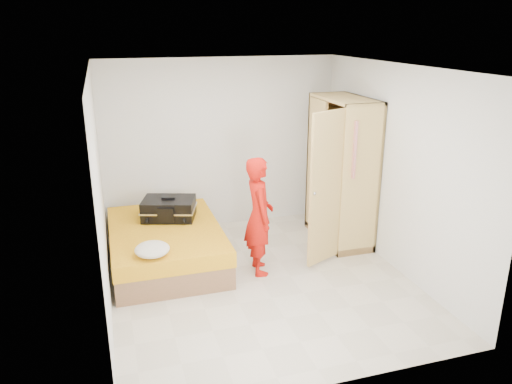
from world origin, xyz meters
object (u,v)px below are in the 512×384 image
object	(u,v)px
round_cushion	(152,249)
suitcase	(169,209)
bed	(166,245)
wardrobe	(340,176)
person	(259,216)

from	to	relation	value
round_cushion	suitcase	bearing A→B (deg)	72.97
bed	round_cushion	xyz separation A→B (m)	(-0.24, -0.80, 0.33)
wardrobe	suitcase	xyz separation A→B (m)	(-2.40, 0.35, -0.36)
wardrobe	round_cushion	size ratio (longest dim) A/B	5.19
person	round_cushion	xyz separation A→B (m)	(-1.36, -0.20, -0.18)
bed	wardrobe	distance (m)	2.61
wardrobe	round_cushion	xyz separation A→B (m)	(-2.75, -0.78, -0.42)
person	round_cushion	size ratio (longest dim) A/B	3.76
person	suitcase	xyz separation A→B (m)	(-1.01, 0.92, -0.12)
bed	wardrobe	bearing A→B (deg)	-0.49
wardrobe	person	xyz separation A→B (m)	(-1.39, -0.58, -0.24)
bed	round_cushion	distance (m)	0.90
suitcase	bed	bearing A→B (deg)	-89.96
wardrobe	bed	bearing A→B (deg)	179.51
person	suitcase	distance (m)	1.37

